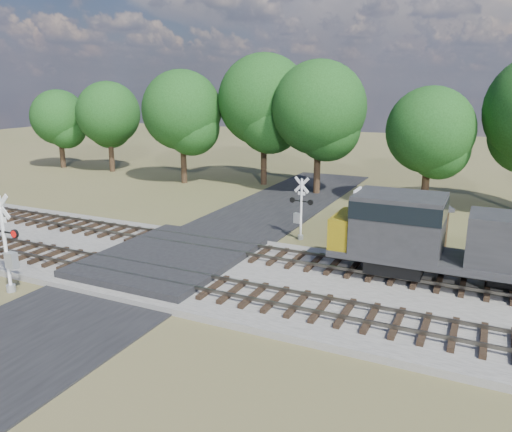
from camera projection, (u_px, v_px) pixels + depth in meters
The scene contains 10 objects.
ground at pixel (166, 267), 25.63m from camera, with size 160.00×160.00×0.00m, color #4E522B.
ballast_bed at pixel (361, 295), 21.88m from camera, with size 140.00×10.00×0.30m, color gray.
road at pixel (166, 267), 25.62m from camera, with size 7.00×60.00×0.08m, color black.
crossing_panel at pixel (171, 259), 25.99m from camera, with size 7.00×9.00×0.62m, color #262628.
track_near at pixel (196, 283), 22.48m from camera, with size 140.00×2.60×0.33m.
track_far at pixel (246, 251), 26.85m from camera, with size 140.00×2.60×0.33m.
crossing_signal_near at pixel (8, 252), 22.10m from camera, with size 1.85×0.40×4.59m.
crossing_signal_far at pixel (300, 214), 29.90m from camera, with size 1.55×0.37×3.87m.
equipment_shed at pixel (401, 224), 28.13m from camera, with size 5.62×5.62×2.90m.
treeline at pixel (390, 115), 39.39m from camera, with size 81.96×10.91×11.92m.
Camera 1 is at (14.55, -19.78, 9.08)m, focal length 35.00 mm.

